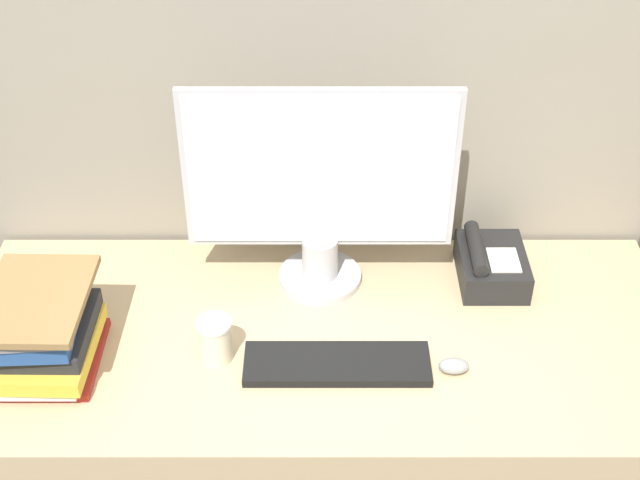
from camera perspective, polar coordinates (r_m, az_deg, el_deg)
cubicle_panel_rear at (r=2.36m, az=-0.01°, el=0.29°), size 2.05×0.04×1.52m
desk at (r=2.33m, az=-0.03°, el=-12.99°), size 1.65×0.71×0.77m
monitor at (r=2.04m, az=0.04°, el=3.06°), size 0.62×0.20×0.52m
keyboard at (r=1.96m, az=1.06°, el=-7.94°), size 0.41×0.12×0.02m
mouse at (r=1.97m, az=8.52°, el=-7.99°), size 0.07×0.04×0.03m
coffee_cup at (r=1.97m, az=-6.75°, el=-6.34°), size 0.08×0.08×0.10m
book_stack at (r=2.01m, az=-17.49°, el=-5.64°), size 0.24×0.29×0.19m
desk_telephone at (r=2.21m, az=10.85°, el=-1.58°), size 0.16×0.21×0.11m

